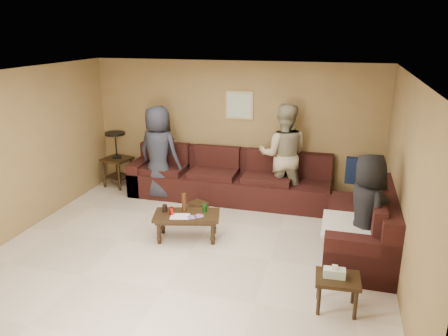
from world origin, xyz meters
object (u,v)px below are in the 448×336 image
Objects in this scene: waste_bin at (198,211)px; person_middle at (283,155)px; end_table_left at (117,158)px; sectional_sofa at (266,197)px; person_right at (366,212)px; side_table_right at (337,281)px; person_left at (159,152)px; coffee_table at (186,217)px.

person_middle is at bearing 41.48° from waste_bin.
person_middle is (3.31, -0.05, 0.34)m from end_table_left.
sectional_sofa is 15.01× the size of waste_bin.
waste_bin is at bearing 48.05° from person_right.
side_table_right is at bearing 139.28° from person_right.
waste_bin is at bearing -154.15° from sectional_sofa.
person_middle reaches higher than person_left.
side_table_right is 0.30× the size of person_middle.
sectional_sofa is 2.69m from side_table_right.
sectional_sofa is 0.85m from person_middle.
coffee_table is 0.68× the size of person_right.
sectional_sofa is 2.07m from person_right.
person_right is at bearing -17.44° from waste_bin.
end_table_left is 1.14m from person_left.
coffee_table is 0.96× the size of end_table_left.
end_table_left is 0.71× the size of person_right.
coffee_table is at bearing 151.51° from side_table_right.
coffee_table is at bearing 50.23° from person_middle.
side_table_right is at bearing -28.49° from coffee_table.
coffee_table is at bearing -40.67° from end_table_left.
end_table_left is at bearing 42.70° from person_right.
side_table_right is 0.35× the size of person_right.
person_middle is (-1.04, 2.98, 0.56)m from side_table_right.
end_table_left is 3.59× the size of waste_bin.
coffee_table is at bearing 62.51° from person_right.
person_right reaches higher than sectional_sofa.
person_middle is at bearing 109.18° from side_table_right.
sectional_sofa is at bearing 49.83° from coffee_table.
side_table_right is 1.78× the size of waste_bin.
coffee_table is 0.61× the size of person_left.
person_middle is at bearing 10.78° from person_right.
person_left is (-1.07, 1.51, 0.52)m from coffee_table.
person_right is at bearing 73.79° from side_table_right.
end_table_left reaches higher than sectional_sofa.
end_table_left is 2.01× the size of side_table_right.
coffee_table is 2.53m from side_table_right.
side_table_right is (2.22, -1.21, 0.01)m from coffee_table.
person_right is (3.61, -1.64, -0.09)m from person_left.
waste_bin is (-1.06, -0.51, -0.17)m from sectional_sofa.
end_table_left is 5.06m from person_right.
sectional_sofa is 2.98× the size of person_right.
sectional_sofa is at bearing 24.65° from person_right.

